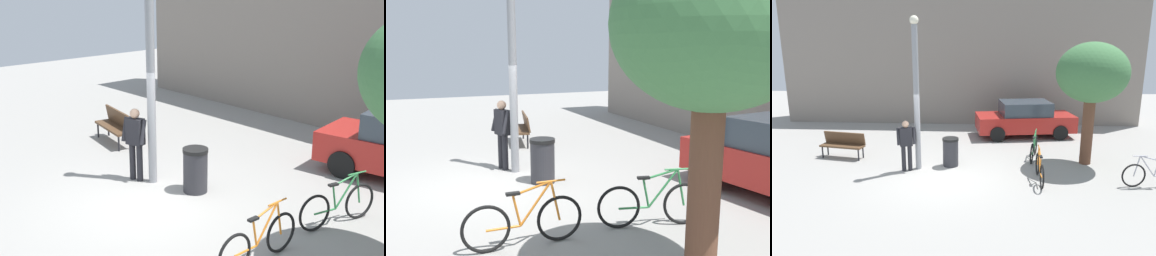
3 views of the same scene
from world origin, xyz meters
TOP-DOWN VIEW (x-y plane):
  - ground_plane at (0.00, 0.00)m, footprint 36.00×36.00m
  - building_facade at (0.00, 8.19)m, footprint 17.68×2.00m
  - lamppost at (-0.88, 0.73)m, footprint 0.28×0.28m
  - person_by_lamppost at (-1.23, 0.52)m, footprint 0.63×0.41m
  - park_bench at (-3.81, 1.72)m, footprint 1.66×0.75m
  - bicycle_orange at (2.98, -0.12)m, footprint 0.09×1.81m
  - bicycle_green at (3.07, 1.99)m, footprint 0.49×1.77m
  - trash_bin at (0.15, 1.07)m, footprint 0.55×0.55m

SIDE VIEW (x-z plane):
  - ground_plane at x=0.00m, z-range 0.00..0.00m
  - bicycle_orange at x=2.98m, z-range -0.10..0.87m
  - bicycle_green at x=3.07m, z-range -0.10..0.87m
  - trash_bin at x=0.15m, z-range 0.00..0.98m
  - park_bench at x=-3.81m, z-range 0.08..1.01m
  - person_by_lamppost at x=-1.23m, z-range 0.13..1.80m
  - lamppost at x=-0.88m, z-range 0.16..5.06m
  - building_facade at x=0.00m, z-range 0.00..6.26m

